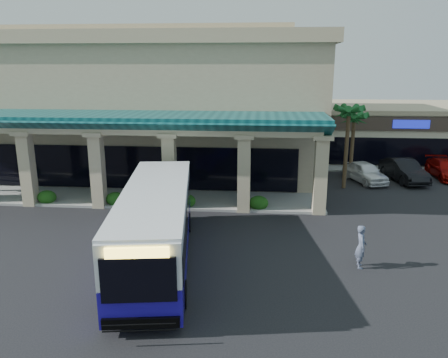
# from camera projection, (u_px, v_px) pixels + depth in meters

# --- Properties ---
(ground) EXTENTS (110.00, 110.00, 0.00)m
(ground) POSITION_uv_depth(u_px,v_px,m) (209.00, 244.00, 21.74)
(ground) COLOR black
(main_building) EXTENTS (30.80, 14.80, 11.35)m
(main_building) POSITION_uv_depth(u_px,v_px,m) (136.00, 101.00, 36.39)
(main_building) COLOR tan
(main_building) RESTS_ON ground
(arcade) EXTENTS (30.00, 6.20, 5.70)m
(arcade) POSITION_uv_depth(u_px,v_px,m) (99.00, 157.00, 28.25)
(arcade) COLOR #0B4145
(arcade) RESTS_ON ground
(strip_mall) EXTENTS (22.50, 12.50, 4.90)m
(strip_mall) POSITION_uv_depth(u_px,v_px,m) (421.00, 130.00, 42.70)
(strip_mall) COLOR beige
(strip_mall) RESTS_ON ground
(palm_0) EXTENTS (2.40, 2.40, 6.60)m
(palm_0) POSITION_uv_depth(u_px,v_px,m) (347.00, 143.00, 30.77)
(palm_0) COLOR #175723
(palm_0) RESTS_ON ground
(palm_1) EXTENTS (2.40, 2.40, 5.80)m
(palm_1) POSITION_uv_depth(u_px,v_px,m) (353.00, 142.00, 33.68)
(palm_1) COLOR #175723
(palm_1) RESTS_ON ground
(broadleaf_tree) EXTENTS (2.60, 2.60, 4.81)m
(broadleaf_tree) POSITION_uv_depth(u_px,v_px,m) (318.00, 137.00, 38.79)
(broadleaf_tree) COLOR #184710
(broadleaf_tree) RESTS_ON ground
(transit_bus) EXTENTS (4.54, 12.44, 3.40)m
(transit_bus) POSITION_uv_depth(u_px,v_px,m) (156.00, 226.00, 19.43)
(transit_bus) COLOR #1D0E9E
(transit_bus) RESTS_ON ground
(pedestrian) EXTENTS (0.49, 0.72, 1.94)m
(pedestrian) POSITION_uv_depth(u_px,v_px,m) (361.00, 246.00, 19.05)
(pedestrian) COLOR #505972
(pedestrian) RESTS_ON ground
(car_silver) EXTENTS (3.13, 4.81, 1.52)m
(car_silver) POSITION_uv_depth(u_px,v_px,m) (365.00, 172.00, 33.11)
(car_silver) COLOR white
(car_silver) RESTS_ON ground
(car_white) EXTENTS (2.67, 5.30, 1.67)m
(car_white) POSITION_uv_depth(u_px,v_px,m) (404.00, 170.00, 33.30)
(car_white) COLOR black
(car_white) RESTS_ON ground
(car_red) EXTENTS (2.02, 4.92, 1.42)m
(car_red) POSITION_uv_depth(u_px,v_px,m) (446.00, 169.00, 34.23)
(car_red) COLOR #A00A06
(car_red) RESTS_ON ground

